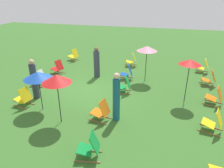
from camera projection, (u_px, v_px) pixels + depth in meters
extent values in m
plane|color=#386B28|center=(88.00, 91.00, 10.25)|extent=(40.00, 40.00, 0.00)
cube|color=olive|center=(124.00, 90.00, 10.31)|extent=(0.11, 0.76, 0.04)
cube|color=olive|center=(123.00, 94.00, 9.91)|extent=(0.11, 0.76, 0.04)
cube|color=#148C38|center=(121.00, 87.00, 10.02)|extent=(0.52, 0.48, 0.13)
cube|color=#148C38|center=(128.00, 82.00, 9.86)|extent=(0.50, 0.29, 0.57)
cylinder|color=olive|center=(117.00, 88.00, 10.08)|extent=(0.44, 0.07, 0.03)
cube|color=olive|center=(211.00, 127.00, 7.50)|extent=(0.26, 0.74, 0.04)
cube|color=olive|center=(209.00, 133.00, 7.16)|extent=(0.26, 0.74, 0.04)
cube|color=yellow|center=(208.00, 123.00, 7.28)|extent=(0.59, 0.56, 0.13)
cube|color=yellow|center=(219.00, 119.00, 7.02)|extent=(0.53, 0.38, 0.57)
cylinder|color=olive|center=(202.00, 123.00, 7.40)|extent=(0.43, 0.16, 0.03)
cube|color=olive|center=(103.00, 116.00, 8.15)|extent=(0.18, 0.75, 0.04)
cube|color=olive|center=(97.00, 122.00, 7.79)|extent=(0.18, 0.75, 0.04)
cube|color=orange|center=(98.00, 113.00, 7.91)|extent=(0.55, 0.52, 0.13)
cube|color=orange|center=(105.00, 108.00, 7.67)|extent=(0.52, 0.34, 0.57)
cylinder|color=olive|center=(93.00, 113.00, 8.02)|extent=(0.44, 0.11, 0.03)
cube|color=olive|center=(75.00, 59.00, 14.89)|extent=(0.23, 0.74, 0.04)
cube|color=olive|center=(71.00, 61.00, 14.54)|extent=(0.23, 0.74, 0.04)
cube|color=yellow|center=(72.00, 56.00, 14.66)|extent=(0.57, 0.54, 0.13)
cube|color=yellow|center=(75.00, 53.00, 14.41)|extent=(0.53, 0.36, 0.57)
cylinder|color=olive|center=(70.00, 57.00, 14.78)|extent=(0.43, 0.14, 0.03)
cube|color=olive|center=(213.00, 101.00, 9.22)|extent=(0.27, 0.73, 0.04)
cube|color=olive|center=(211.00, 106.00, 8.88)|extent=(0.27, 0.73, 0.04)
cube|color=orange|center=(211.00, 98.00, 9.00)|extent=(0.59, 0.56, 0.13)
cube|color=orange|center=(220.00, 94.00, 8.74)|extent=(0.53, 0.38, 0.57)
cylinder|color=olive|center=(206.00, 98.00, 9.13)|extent=(0.43, 0.16, 0.03)
cube|color=olive|center=(126.00, 77.00, 11.79)|extent=(0.15, 0.76, 0.04)
cube|color=olive|center=(126.00, 80.00, 11.39)|extent=(0.15, 0.76, 0.04)
cube|color=#1947B7|center=(125.00, 75.00, 11.50)|extent=(0.54, 0.50, 0.13)
cube|color=#1947B7|center=(130.00, 70.00, 11.36)|extent=(0.51, 0.32, 0.57)
cylinder|color=olive|center=(121.00, 76.00, 11.54)|extent=(0.44, 0.10, 0.03)
cube|color=olive|center=(60.00, 72.00, 12.56)|extent=(0.24, 0.74, 0.04)
cube|color=olive|center=(55.00, 74.00, 12.22)|extent=(0.24, 0.74, 0.04)
cube|color=red|center=(56.00, 69.00, 12.33)|extent=(0.58, 0.55, 0.13)
cube|color=red|center=(59.00, 65.00, 12.08)|extent=(0.53, 0.37, 0.57)
cylinder|color=olive|center=(54.00, 69.00, 12.45)|extent=(0.43, 0.15, 0.03)
cube|color=olive|center=(28.00, 103.00, 9.13)|extent=(0.19, 0.75, 0.04)
cube|color=olive|center=(20.00, 107.00, 8.77)|extent=(0.19, 0.75, 0.04)
cube|color=yellow|center=(21.00, 99.00, 8.89)|extent=(0.56, 0.52, 0.13)
cube|color=yellow|center=(25.00, 95.00, 8.65)|extent=(0.52, 0.34, 0.57)
cylinder|color=olive|center=(18.00, 100.00, 9.00)|extent=(0.44, 0.12, 0.03)
cube|color=olive|center=(90.00, 151.00, 6.38)|extent=(0.17, 0.75, 0.04)
cube|color=olive|center=(87.00, 162.00, 5.98)|extent=(0.17, 0.75, 0.04)
cube|color=#148C38|center=(85.00, 149.00, 6.08)|extent=(0.55, 0.51, 0.13)
cube|color=#148C38|center=(95.00, 142.00, 5.94)|extent=(0.52, 0.33, 0.57)
cylinder|color=olive|center=(78.00, 151.00, 6.12)|extent=(0.44, 0.10, 0.03)
cube|color=olive|center=(206.00, 83.00, 11.07)|extent=(0.06, 0.76, 0.04)
cube|color=olive|center=(208.00, 86.00, 10.67)|extent=(0.06, 0.76, 0.04)
cube|color=orange|center=(206.00, 80.00, 10.79)|extent=(0.50, 0.45, 0.13)
cube|color=orange|center=(213.00, 75.00, 10.61)|extent=(0.49, 0.27, 0.57)
cylinder|color=olive|center=(202.00, 81.00, 10.86)|extent=(0.44, 0.04, 0.03)
cube|color=olive|center=(202.00, 71.00, 12.75)|extent=(0.19, 0.75, 0.04)
cube|color=olive|center=(201.00, 73.00, 12.39)|extent=(0.19, 0.75, 0.04)
cube|color=yellow|center=(200.00, 68.00, 12.51)|extent=(0.56, 0.52, 0.13)
cube|color=yellow|center=(207.00, 64.00, 12.27)|extent=(0.52, 0.34, 0.57)
cylinder|color=olive|center=(197.00, 68.00, 12.62)|extent=(0.44, 0.12, 0.03)
cube|color=olive|center=(42.00, 83.00, 11.04)|extent=(0.12, 0.76, 0.04)
cube|color=olive|center=(36.00, 87.00, 10.66)|extent=(0.12, 0.76, 0.04)
cube|color=white|center=(37.00, 80.00, 10.78)|extent=(0.52, 0.48, 0.13)
cube|color=white|center=(41.00, 76.00, 10.57)|extent=(0.50, 0.30, 0.57)
cylinder|color=olive|center=(34.00, 81.00, 10.88)|extent=(0.44, 0.07, 0.03)
cube|color=olive|center=(131.00, 65.00, 13.81)|extent=(0.18, 0.75, 0.04)
cube|color=olive|center=(131.00, 67.00, 13.41)|extent=(0.18, 0.75, 0.04)
cube|color=yellow|center=(130.00, 62.00, 13.52)|extent=(0.55, 0.52, 0.13)
cube|color=yellow|center=(134.00, 58.00, 13.38)|extent=(0.52, 0.33, 0.57)
cylinder|color=olive|center=(126.00, 63.00, 13.56)|extent=(0.44, 0.11, 0.03)
cylinder|color=black|center=(187.00, 82.00, 8.85)|extent=(0.03, 0.03, 1.92)
cone|color=red|center=(190.00, 62.00, 8.50)|extent=(0.90, 0.90, 0.22)
cylinder|color=black|center=(40.00, 91.00, 8.35)|extent=(0.03, 0.03, 1.61)
cone|color=#194CB2|center=(38.00, 75.00, 8.07)|extent=(1.12, 1.12, 0.29)
cylinder|color=black|center=(146.00, 64.00, 11.07)|extent=(0.03, 0.03, 1.87)
cone|color=pink|center=(147.00, 49.00, 10.73)|extent=(1.05, 1.05, 0.26)
cylinder|color=black|center=(59.00, 100.00, 7.46)|extent=(0.03, 0.03, 1.86)
cone|color=red|center=(56.00, 79.00, 7.14)|extent=(1.04, 1.04, 0.30)
cylinder|color=#333847|center=(34.00, 82.00, 9.27)|extent=(0.39, 0.39, 1.60)
sphere|color=tan|center=(31.00, 62.00, 8.90)|extent=(0.24, 0.24, 0.24)
cylinder|color=#195972|center=(116.00, 100.00, 7.66)|extent=(0.37, 0.37, 1.66)
sphere|color=beige|center=(117.00, 76.00, 7.28)|extent=(0.23, 0.23, 0.23)
cylinder|color=#333847|center=(97.00, 64.00, 11.62)|extent=(0.45, 0.45, 1.50)
sphere|color=brown|center=(96.00, 49.00, 11.27)|extent=(0.22, 0.22, 0.22)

